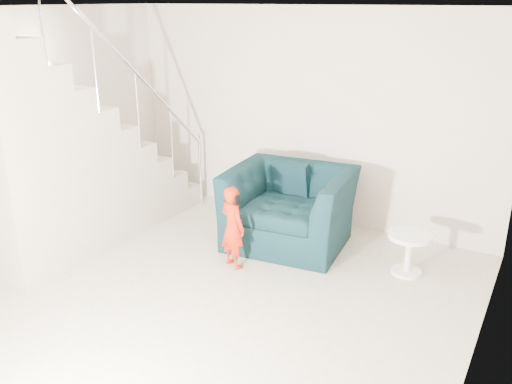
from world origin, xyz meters
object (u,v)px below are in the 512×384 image
Objects in this scene: armchair at (289,207)px; side_table at (409,247)px; toddler at (233,227)px; staircase at (63,169)px.

side_table is at bearing -9.05° from armchair.
staircase reaches higher than toddler.
armchair is 0.38× the size of staircase.
armchair is 2.63m from staircase.
staircase is at bearing 34.35° from toddler.
side_table is 3.91m from staircase.
staircase reaches higher than side_table.
toddler is at bearing 14.37° from staircase.
armchair reaches higher than side_table.
toddler is at bearing -155.51° from side_table.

